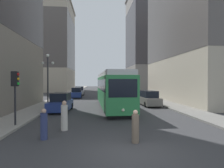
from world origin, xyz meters
name	(u,v)px	position (x,y,z in m)	size (l,w,h in m)	color
ground_plane	(132,154)	(0.00, 0.00, 0.00)	(200.00, 200.00, 0.00)	#38383A
sidewalk_left	(72,93)	(-7.57, 40.00, 0.07)	(2.63, 120.00, 0.15)	gray
sidewalk_right	(131,92)	(7.57, 40.00, 0.07)	(2.63, 120.00, 0.15)	gray
streetcar	(112,89)	(0.32, 13.32, 2.10)	(3.08, 14.17, 3.89)	black
transit_bus	(125,86)	(4.16, 28.35, 1.95)	(2.89, 11.37, 3.45)	black
parked_car_left_near	(76,93)	(-4.95, 26.25, 0.84)	(2.04, 4.50, 1.82)	black
parked_car_left_mid	(61,103)	(-4.95, 11.23, 0.84)	(2.03, 4.35, 1.82)	black
parked_car_right_far	(149,99)	(4.95, 14.61, 0.84)	(1.98, 4.64, 1.82)	black
parked_car_left_far	(80,91)	(-4.95, 32.90, 0.84)	(2.04, 4.85, 1.82)	black
pedestrian_crossing_near	(135,127)	(0.42, 1.34, 0.74)	(0.36, 0.36, 1.59)	#6B5B4C
pedestrian_crossing_far	(44,125)	(-4.12, 2.23, 0.73)	(0.35, 0.35, 1.58)	navy
pedestrian_on_sidewalk	(64,117)	(-3.38, 3.93, 0.83)	(0.40, 0.40, 1.79)	beige
traffic_light_near_left	(15,84)	(-6.63, 4.91, 2.80)	(0.47, 0.36, 3.45)	#232328
lamp_post_left_near	(48,72)	(-6.85, 13.87, 3.98)	(1.41, 0.36, 5.87)	#333338
building_left_corner	(54,46)	(-14.24, 50.43, 13.69)	(11.32, 18.64, 26.57)	#B2A893
building_right_corner	(205,12)	(14.64, 18.81, 13.20)	(12.12, 20.43, 25.63)	#B2A893
building_right_midblock	(148,40)	(14.53, 48.28, 15.56)	(11.90, 16.70, 30.18)	gray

